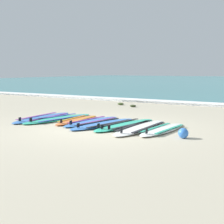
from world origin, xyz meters
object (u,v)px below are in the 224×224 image
at_px(surfboard_4, 104,124).
at_px(surfboard_6, 141,128).
at_px(surfboard_3, 92,121).
at_px(surfboard_5, 126,125).
at_px(surfboard_2, 77,120).
at_px(surfboard_1, 58,119).
at_px(surfboard_7, 163,129).
at_px(surfboard_0, 43,118).
at_px(beach_ball, 183,133).

height_order(surfboard_4, surfboard_6, same).
xyz_separation_m(surfboard_3, surfboard_5, (1.11, -0.02, 0.00)).
bearing_deg(surfboard_4, surfboard_2, 170.68).
relative_size(surfboard_1, surfboard_7, 1.22).
relative_size(surfboard_0, beach_ball, 11.18).
distance_m(surfboard_4, surfboard_5, 0.62).
distance_m(surfboard_2, surfboard_7, 2.77).
xyz_separation_m(surfboard_1, surfboard_4, (1.70, -0.09, 0.00)).
bearing_deg(surfboard_4, surfboard_5, 15.09).
xyz_separation_m(surfboard_3, surfboard_6, (1.64, -0.18, -0.00)).
distance_m(surfboard_2, beach_ball, 3.54).
relative_size(surfboard_2, surfboard_5, 0.79).
distance_m(surfboard_2, surfboard_3, 0.53).
bearing_deg(surfboard_3, surfboard_2, -178.64).
distance_m(surfboard_2, surfboard_4, 1.05).
height_order(surfboard_0, surfboard_1, same).
height_order(surfboard_0, surfboard_6, same).
xyz_separation_m(surfboard_2, beach_ball, (3.47, -0.71, 0.08)).
bearing_deg(surfboard_4, surfboard_6, 0.30).
distance_m(surfboard_1, surfboard_7, 3.42).
xyz_separation_m(surfboard_3, surfboard_4, (0.51, -0.18, -0.00)).
bearing_deg(surfboard_1, surfboard_2, 6.84).
height_order(surfboard_2, surfboard_7, same).
height_order(surfboard_5, surfboard_7, same).
relative_size(surfboard_1, beach_ball, 11.37).
height_order(surfboard_4, beach_ball, beach_ball).
relative_size(surfboard_3, beach_ball, 9.98).
bearing_deg(surfboard_7, beach_ball, -39.27).
height_order(surfboard_1, surfboard_2, same).
height_order(surfboard_1, surfboard_3, same).
bearing_deg(surfboard_1, beach_ball, -8.65).
xyz_separation_m(surfboard_6, surfboard_7, (0.59, 0.04, 0.00)).
xyz_separation_m(surfboard_4, surfboard_5, (0.60, 0.16, 0.00)).
relative_size(surfboard_0, surfboard_2, 1.27).
height_order(surfboard_1, surfboard_4, same).
bearing_deg(surfboard_3, surfboard_0, -174.80).
distance_m(surfboard_2, surfboard_5, 1.64).
relative_size(surfboard_0, surfboard_5, 1.00).
bearing_deg(beach_ball, surfboard_1, 171.35).
bearing_deg(surfboard_1, surfboard_4, -3.09).
relative_size(surfboard_2, surfboard_7, 0.95).
xyz_separation_m(surfboard_0, surfboard_7, (3.99, 0.02, 0.00)).
bearing_deg(surfboard_0, surfboard_6, -0.29).
bearing_deg(surfboard_6, surfboard_0, 179.71).
relative_size(surfboard_1, surfboard_3, 1.14).
xyz_separation_m(surfboard_4, surfboard_6, (1.13, 0.01, -0.00)).
bearing_deg(surfboard_6, surfboard_7, 3.41).
distance_m(surfboard_3, surfboard_7, 2.23).
relative_size(surfboard_3, surfboard_5, 0.90).
distance_m(surfboard_4, surfboard_7, 1.72).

